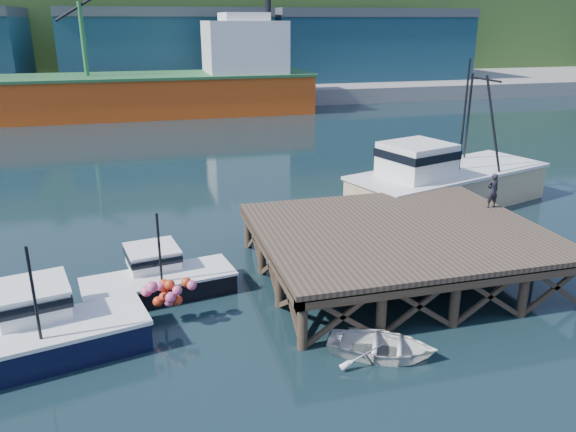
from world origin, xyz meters
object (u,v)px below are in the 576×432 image
object	(u,v)px
boat_navy	(39,332)
trawler	(445,177)
boat_black	(158,278)
dockworker	(492,191)
dinghy	(382,346)

from	to	relation	value
boat_navy	trawler	world-z (taller)	trawler
trawler	boat_black	bearing A→B (deg)	-174.57
boat_black	trawler	bearing A→B (deg)	13.76
boat_black	trawler	size ratio (longest dim) A/B	0.46
boat_navy	dockworker	xyz separation A→B (m)	(19.54, 4.23, 2.11)
trawler	dockworker	xyz separation A→B (m)	(-1.46, -6.65, 1.20)
trawler	dinghy	size ratio (longest dim) A/B	3.77
dockworker	boat_black	bearing A→B (deg)	1.92
boat_navy	boat_black	world-z (taller)	boat_navy
boat_navy	dinghy	size ratio (longest dim) A/B	1.99
trawler	dockworker	bearing A→B (deg)	-120.14
dockworker	dinghy	bearing A→B (deg)	39.23
dockworker	trawler	bearing A→B (deg)	-102.87
boat_navy	trawler	distance (m)	23.66
dinghy	trawler	bearing A→B (deg)	-8.32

